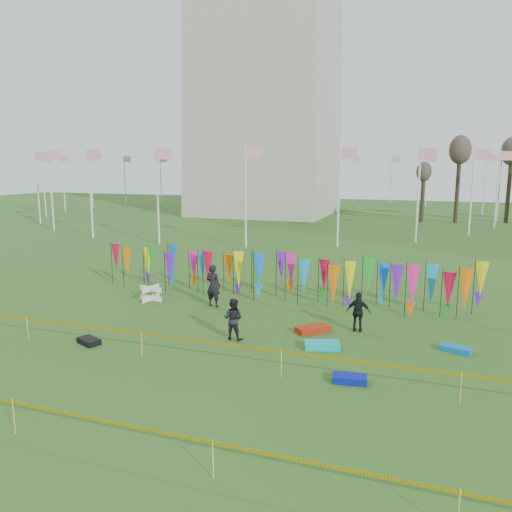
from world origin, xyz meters
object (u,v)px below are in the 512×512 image
(person_right, at_px, (358,312))
(kite_bag_blue, at_px, (349,379))
(kite_bag_black, at_px, (89,341))
(kite_bag_teal, at_px, (456,349))
(kite_bag_turquoise, at_px, (322,345))
(box_kite, at_px, (151,293))
(person_left, at_px, (213,286))
(person_mid, at_px, (233,319))
(kite_bag_red, at_px, (313,329))

(person_right, xyz_separation_m, kite_bag_blue, (0.44, -4.75, -0.68))
(kite_bag_black, distance_m, kite_bag_teal, 13.09)
(kite_bag_teal, bearing_deg, kite_bag_turquoise, -164.30)
(box_kite, bearing_deg, kite_bag_blue, -29.58)
(person_left, xyz_separation_m, person_mid, (2.51, -3.74, -0.20))
(box_kite, bearing_deg, person_mid, -32.25)
(box_kite, height_order, kite_bag_blue, box_kite)
(person_left, distance_m, person_mid, 4.51)
(person_left, bearing_deg, kite_bag_teal, 173.53)
(kite_bag_turquoise, bearing_deg, kite_bag_black, -163.50)
(box_kite, xyz_separation_m, kite_bag_turquoise, (9.07, -3.45, -0.24))
(person_left, bearing_deg, person_right, 175.40)
(person_mid, height_order, kite_bag_teal, person_mid)
(person_mid, relative_size, person_right, 1.00)
(person_mid, xyz_separation_m, kite_bag_black, (-4.77, -2.23, -0.69))
(box_kite, distance_m, person_left, 3.28)
(box_kite, relative_size, person_right, 0.46)
(kite_bag_turquoise, distance_m, kite_bag_red, 1.74)
(kite_bag_red, bearing_deg, kite_bag_turquoise, -66.05)
(person_left, xyz_separation_m, kite_bag_blue, (7.22, -6.04, -0.88))
(person_right, bearing_deg, box_kite, -10.79)
(person_mid, relative_size, kite_bag_red, 1.20)
(person_right, distance_m, kite_bag_turquoise, 2.55)
(kite_bag_red, relative_size, kite_bag_black, 1.49)
(person_right, bearing_deg, kite_bag_teal, 159.76)
(person_left, bearing_deg, kite_bag_turquoise, 154.76)
(box_kite, xyz_separation_m, person_right, (10.00, -1.17, 0.42))
(kite_bag_red, height_order, kite_bag_teal, kite_bag_red)
(kite_bag_turquoise, height_order, kite_bag_red, kite_bag_turquoise)
(box_kite, xyz_separation_m, kite_bag_blue, (10.44, -5.93, -0.26))
(kite_bag_turquoise, distance_m, kite_bag_blue, 2.83)
(person_left, relative_size, kite_bag_blue, 1.93)
(person_right, relative_size, kite_bag_turquoise, 1.29)
(person_mid, bearing_deg, kite_bag_turquoise, -176.47)
(person_left, relative_size, kite_bag_teal, 1.94)
(person_mid, distance_m, kite_bag_teal, 7.96)
(kite_bag_black, bearing_deg, kite_bag_turquoise, 16.50)
(person_mid, bearing_deg, kite_bag_blue, 154.58)
(box_kite, distance_m, person_mid, 6.80)
(person_right, bearing_deg, kite_bag_red, 18.95)
(person_mid, xyz_separation_m, person_right, (4.26, 2.45, -0.00))
(kite_bag_blue, height_order, kite_bag_red, kite_bag_red)
(box_kite, xyz_separation_m, person_left, (3.22, 0.12, 0.62))
(kite_bag_teal, bearing_deg, box_kite, 170.78)
(box_kite, relative_size, kite_bag_blue, 0.72)
(person_right, bearing_deg, kite_bag_turquoise, 63.81)
(kite_bag_blue, height_order, kite_bag_black, kite_bag_blue)
(kite_bag_turquoise, relative_size, kite_bag_red, 0.93)
(person_left, bearing_deg, person_mid, 130.12)
(person_left, distance_m, kite_bag_blue, 9.46)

